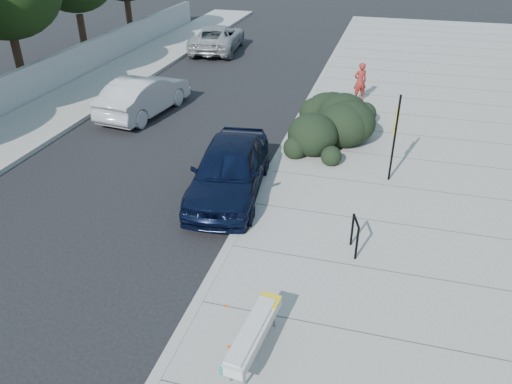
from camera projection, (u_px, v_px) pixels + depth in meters
ground at (229, 250)px, 11.84m from camera, size 120.00×120.00×0.00m
sidewalk_near at (462, 181)px, 14.70m from camera, size 11.20×50.00×0.15m
sidewalk_far at (24, 129)px, 18.20m from camera, size 3.00×50.00×0.15m
curb_near at (277, 159)px, 15.99m from camera, size 0.22×50.00×0.17m
curb_far at (60, 133)px, 17.84m from camera, size 0.22×50.00×0.17m
bench at (254, 333)px, 8.71m from camera, size 0.60×1.95×0.58m
bike_rack at (355, 233)px, 11.29m from camera, size 0.21×0.57×0.87m
sign_post at (395, 133)px, 13.91m from camera, size 0.09×0.30×2.57m
hedge at (334, 116)px, 16.89m from camera, size 2.74×4.57×1.62m
sedan_navy at (229, 170)px, 13.77m from camera, size 2.40×4.83×1.58m
wagon_silver at (144, 95)px, 19.39m from camera, size 2.11×4.69×1.49m
suv_silver at (218, 38)px, 28.17m from camera, size 2.94×5.42×1.44m
pedestrian at (360, 82)px, 20.36m from camera, size 0.67×0.59×1.55m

